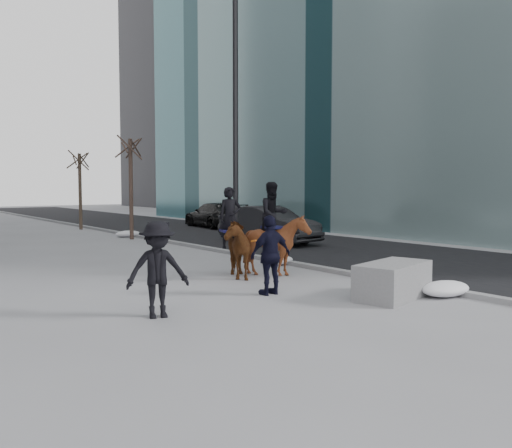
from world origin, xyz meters
TOP-DOWN VIEW (x-y plane):
  - ground at (0.00, 0.00)m, footprint 120.00×120.00m
  - road at (7.00, 10.00)m, footprint 8.00×90.00m
  - curb at (3.00, 10.00)m, footprint 0.25×90.00m
  - planter at (1.60, -1.53)m, footprint 2.07×1.38m
  - car_near at (6.37, 8.91)m, footprint 2.24×4.89m
  - car_far at (9.16, 17.63)m, footprint 2.52×5.16m
  - tree_near at (2.40, 13.85)m, footprint 1.20×1.20m
  - tree_far at (2.40, 20.67)m, footprint 1.20×1.20m
  - mounted_left at (0.37, 2.72)m, footprint 1.46×2.01m
  - mounted_right at (1.44, 2.26)m, footprint 1.53×1.67m
  - feeder at (-0.25, 0.32)m, footprint 1.04×0.87m
  - camera_crew at (-3.18, -0.10)m, footprint 1.27×0.93m
  - lamppost at (2.60, 5.62)m, footprint 0.25×2.55m
  - snow_piles at (2.70, 5.02)m, footprint 1.28×17.83m

SIDE VIEW (x-z plane):
  - ground at x=0.00m, z-range 0.00..0.00m
  - road at x=7.00m, z-range 0.00..0.01m
  - curb at x=3.00m, z-range 0.00..0.12m
  - snow_piles at x=2.70m, z-range -0.01..0.32m
  - planter at x=1.60m, z-range 0.00..0.76m
  - car_far at x=9.16m, z-range 0.00..1.44m
  - car_near at x=6.37m, z-range 0.00..1.56m
  - feeder at x=-0.25m, z-range 0.00..1.76m
  - mounted_left at x=0.37m, z-range -0.30..2.06m
  - camera_crew at x=-3.18m, z-range 0.01..1.76m
  - mounted_right at x=1.44m, z-range -0.25..2.25m
  - tree_far at x=2.40m, z-range 0.00..4.63m
  - tree_near at x=2.40m, z-range 0.00..4.99m
  - lamppost at x=2.60m, z-range 0.45..9.54m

